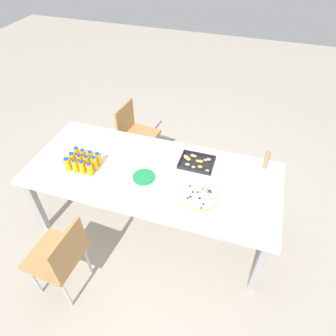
{
  "coord_description": "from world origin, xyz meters",
  "views": [
    {
      "loc": [
        0.73,
        -1.8,
        2.6
      ],
      "look_at": [
        0.13,
        0.08,
        0.77
      ],
      "focal_mm": 31.51,
      "sensor_mm": 36.0,
      "label": 1
    }
  ],
  "objects_px": {
    "party_table": "(152,177)",
    "juice_bottle_1": "(75,166)",
    "juice_bottle_9": "(83,156)",
    "juice_bottle_11": "(98,159)",
    "chair_far_left": "(134,131)",
    "plate_stack": "(144,177)",
    "juice_bottle_4": "(73,159)",
    "chair_near_left": "(60,255)",
    "cardboard_tube": "(266,160)",
    "juice_bottle_3": "(90,169)",
    "juice_bottle_10": "(91,157)",
    "napkin_stack": "(238,167)",
    "juice_bottle_7": "(94,163)",
    "fruit_pizza": "(199,197)",
    "juice_bottle_0": "(68,164)",
    "juice_bottle_6": "(87,162)",
    "juice_bottle_8": "(77,154)",
    "juice_bottle_2": "(82,168)",
    "snack_tray": "(196,162)",
    "juice_bottle_5": "(80,160)"
  },
  "relations": [
    {
      "from": "juice_bottle_1",
      "to": "juice_bottle_11",
      "type": "bearing_deg",
      "value": 46.64
    },
    {
      "from": "chair_near_left",
      "to": "juice_bottle_3",
      "type": "xyz_separation_m",
      "value": [
        -0.05,
        0.68,
        0.31
      ]
    },
    {
      "from": "juice_bottle_1",
      "to": "fruit_pizza",
      "type": "distance_m",
      "value": 1.14
    },
    {
      "from": "juice_bottle_1",
      "to": "juice_bottle_3",
      "type": "height_order",
      "value": "juice_bottle_1"
    },
    {
      "from": "juice_bottle_7",
      "to": "juice_bottle_10",
      "type": "relative_size",
      "value": 1.08
    },
    {
      "from": "juice_bottle_5",
      "to": "juice_bottle_10",
      "type": "height_order",
      "value": "juice_bottle_10"
    },
    {
      "from": "juice_bottle_3",
      "to": "plate_stack",
      "type": "relative_size",
      "value": 0.71
    },
    {
      "from": "fruit_pizza",
      "to": "juice_bottle_7",
      "type": "bearing_deg",
      "value": 176.99
    },
    {
      "from": "juice_bottle_1",
      "to": "napkin_stack",
      "type": "distance_m",
      "value": 1.48
    },
    {
      "from": "juice_bottle_1",
      "to": "juice_bottle_5",
      "type": "height_order",
      "value": "juice_bottle_1"
    },
    {
      "from": "chair_far_left",
      "to": "plate_stack",
      "type": "distance_m",
      "value": 1.1
    },
    {
      "from": "party_table",
      "to": "juice_bottle_9",
      "type": "distance_m",
      "value": 0.68
    },
    {
      "from": "juice_bottle_6",
      "to": "chair_near_left",
      "type": "bearing_deg",
      "value": -80.68
    },
    {
      "from": "juice_bottle_9",
      "to": "napkin_stack",
      "type": "height_order",
      "value": "juice_bottle_9"
    },
    {
      "from": "party_table",
      "to": "juice_bottle_1",
      "type": "xyz_separation_m",
      "value": [
        -0.66,
        -0.2,
        0.12
      ]
    },
    {
      "from": "chair_far_left",
      "to": "juice_bottle_10",
      "type": "relative_size",
      "value": 5.99
    },
    {
      "from": "napkin_stack",
      "to": "juice_bottle_4",
      "type": "bearing_deg",
      "value": -163.81
    },
    {
      "from": "chair_far_left",
      "to": "plate_stack",
      "type": "xyz_separation_m",
      "value": [
        0.5,
        -0.94,
        0.26
      ]
    },
    {
      "from": "juice_bottle_11",
      "to": "plate_stack",
      "type": "bearing_deg",
      "value": -5.92
    },
    {
      "from": "chair_near_left",
      "to": "cardboard_tube",
      "type": "bearing_deg",
      "value": -45.05
    },
    {
      "from": "juice_bottle_7",
      "to": "snack_tray",
      "type": "relative_size",
      "value": 0.47
    },
    {
      "from": "juice_bottle_8",
      "to": "juice_bottle_11",
      "type": "bearing_deg",
      "value": 0.41
    },
    {
      "from": "juice_bottle_7",
      "to": "juice_bottle_11",
      "type": "relative_size",
      "value": 1.11
    },
    {
      "from": "chair_far_left",
      "to": "juice_bottle_7",
      "type": "xyz_separation_m",
      "value": [
        0.04,
        -0.96,
        0.32
      ]
    },
    {
      "from": "juice_bottle_0",
      "to": "napkin_stack",
      "type": "distance_m",
      "value": 1.56
    },
    {
      "from": "juice_bottle_10",
      "to": "snack_tray",
      "type": "xyz_separation_m",
      "value": [
        0.94,
        0.29,
        -0.05
      ]
    },
    {
      "from": "juice_bottle_4",
      "to": "juice_bottle_8",
      "type": "distance_m",
      "value": 0.08
    },
    {
      "from": "party_table",
      "to": "juice_bottle_0",
      "type": "distance_m",
      "value": 0.78
    },
    {
      "from": "plate_stack",
      "to": "juice_bottle_7",
      "type": "bearing_deg",
      "value": -177.04
    },
    {
      "from": "party_table",
      "to": "juice_bottle_2",
      "type": "distance_m",
      "value": 0.64
    },
    {
      "from": "juice_bottle_6",
      "to": "plate_stack",
      "type": "xyz_separation_m",
      "value": [
        0.54,
        0.03,
        -0.05
      ]
    },
    {
      "from": "juice_bottle_3",
      "to": "juice_bottle_7",
      "type": "bearing_deg",
      "value": 88.57
    },
    {
      "from": "chair_far_left",
      "to": "napkin_stack",
      "type": "bearing_deg",
      "value": 73.06
    },
    {
      "from": "juice_bottle_7",
      "to": "juice_bottle_9",
      "type": "bearing_deg",
      "value": 155.92
    },
    {
      "from": "fruit_pizza",
      "to": "plate_stack",
      "type": "height_order",
      "value": "fruit_pizza"
    },
    {
      "from": "chair_far_left",
      "to": "juice_bottle_1",
      "type": "xyz_separation_m",
      "value": [
        -0.11,
        -1.05,
        0.31
      ]
    },
    {
      "from": "juice_bottle_1",
      "to": "juice_bottle_4",
      "type": "xyz_separation_m",
      "value": [
        -0.07,
        0.08,
        0.0
      ]
    },
    {
      "from": "juice_bottle_7",
      "to": "juice_bottle_11",
      "type": "height_order",
      "value": "juice_bottle_7"
    },
    {
      "from": "juice_bottle_4",
      "to": "cardboard_tube",
      "type": "relative_size",
      "value": 0.79
    },
    {
      "from": "chair_far_left",
      "to": "juice_bottle_9",
      "type": "bearing_deg",
      "value": -1.11
    },
    {
      "from": "party_table",
      "to": "fruit_pizza",
      "type": "height_order",
      "value": "fruit_pizza"
    },
    {
      "from": "juice_bottle_10",
      "to": "napkin_stack",
      "type": "bearing_deg",
      "value": 14.79
    },
    {
      "from": "juice_bottle_1",
      "to": "chair_near_left",
      "type": "bearing_deg",
      "value": -73.86
    },
    {
      "from": "chair_far_left",
      "to": "juice_bottle_8",
      "type": "xyz_separation_m",
      "value": [
        -0.18,
        -0.89,
        0.31
      ]
    },
    {
      "from": "juice_bottle_5",
      "to": "juice_bottle_6",
      "type": "xyz_separation_m",
      "value": [
        0.07,
        -0.0,
        0.0
      ]
    },
    {
      "from": "chair_near_left",
      "to": "juice_bottle_0",
      "type": "xyz_separation_m",
      "value": [
        -0.28,
        0.68,
        0.31
      ]
    },
    {
      "from": "juice_bottle_4",
      "to": "cardboard_tube",
      "type": "bearing_deg",
      "value": 16.5
    },
    {
      "from": "juice_bottle_6",
      "to": "juice_bottle_8",
      "type": "distance_m",
      "value": 0.16
    },
    {
      "from": "chair_near_left",
      "to": "cardboard_tube",
      "type": "xyz_separation_m",
      "value": [
        1.43,
        1.26,
        0.34
      ]
    },
    {
      "from": "juice_bottle_9",
      "to": "juice_bottle_10",
      "type": "bearing_deg",
      "value": 1.12
    }
  ]
}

